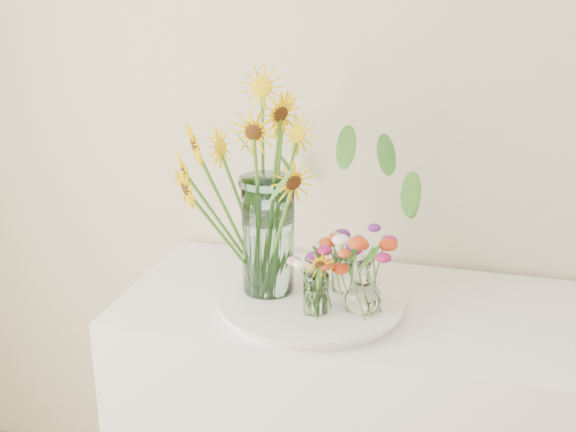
# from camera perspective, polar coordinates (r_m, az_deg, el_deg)

# --- Properties ---
(tray) EXTENTS (0.46, 0.46, 0.02)m
(tray) POSITION_cam_1_polar(r_m,az_deg,el_deg) (1.89, 1.81, -7.00)
(tray) COLOR white
(tray) RESTS_ON counter
(mason_jar) EXTENTS (0.16, 0.16, 0.32)m
(mason_jar) POSITION_cam_1_polar(r_m,az_deg,el_deg) (1.87, -1.58, -1.56)
(mason_jar) COLOR silver
(mason_jar) RESTS_ON tray
(sunflower_bouquet) EXTENTS (0.92, 0.92, 0.58)m
(sunflower_bouquet) POSITION_cam_1_polar(r_m,az_deg,el_deg) (1.83, -1.62, 2.29)
(sunflower_bouquet) COLOR yellow
(sunflower_bouquet) RESTS_ON tray
(small_vase_a) EXTENTS (0.07, 0.07, 0.11)m
(small_vase_a) POSITION_cam_1_polar(r_m,az_deg,el_deg) (1.79, 2.22, -6.15)
(small_vase_a) COLOR white
(small_vase_a) RESTS_ON tray
(wildflower_posy_a) EXTENTS (0.18, 0.18, 0.20)m
(wildflower_posy_a) POSITION_cam_1_polar(r_m,az_deg,el_deg) (1.77, 2.24, -4.84)
(wildflower_posy_a) COLOR red
(wildflower_posy_a) RESTS_ON tray
(small_vase_b) EXTENTS (0.10, 0.10, 0.14)m
(small_vase_b) POSITION_cam_1_polar(r_m,az_deg,el_deg) (1.80, 5.96, -5.63)
(small_vase_b) COLOR white
(small_vase_b) RESTS_ON tray
(wildflower_posy_b) EXTENTS (0.21, 0.21, 0.23)m
(wildflower_posy_b) POSITION_cam_1_polar(r_m,az_deg,el_deg) (1.78, 6.01, -4.31)
(wildflower_posy_b) COLOR red
(wildflower_posy_b) RESTS_ON tray
(small_vase_c) EXTENTS (0.07, 0.07, 0.10)m
(small_vase_c) POSITION_cam_1_polar(r_m,az_deg,el_deg) (1.92, 4.33, -4.51)
(small_vase_c) COLOR white
(small_vase_c) RESTS_ON tray
(wildflower_posy_c) EXTENTS (0.18, 0.18, 0.19)m
(wildflower_posy_c) POSITION_cam_1_polar(r_m,az_deg,el_deg) (1.91, 4.36, -3.27)
(wildflower_posy_c) COLOR red
(wildflower_posy_c) RESTS_ON tray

